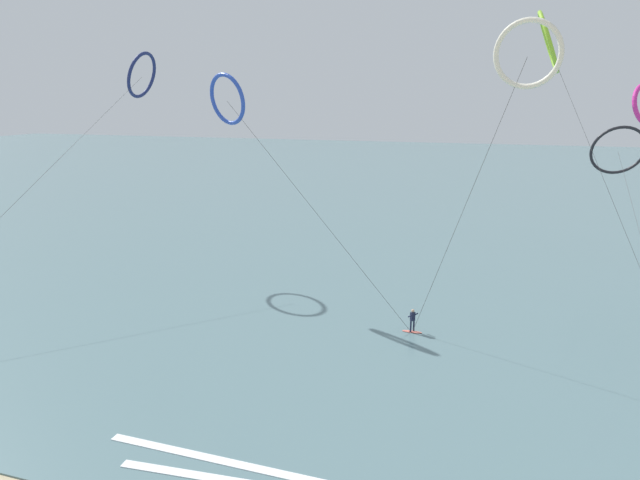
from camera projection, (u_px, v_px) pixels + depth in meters
name	position (u px, v px, depth m)	size (l,w,h in m)	color
sea_water	(451.00, 180.00, 114.21)	(400.00, 200.00, 0.08)	slate
surfer_coral	(412.00, 322.00, 39.75)	(1.40, 0.73, 1.70)	#EA7260
kite_ivory	(528.00, 54.00, 31.33)	(8.02, 3.39, 20.31)	silver
kite_navy	(142.00, 75.00, 53.09)	(2.90, 31.51, 20.26)	navy
kite_cobalt	(227.00, 99.00, 45.22)	(18.22, 6.06, 18.01)	#2647B7
kite_lime	(549.00, 42.00, 47.27)	(10.30, 12.95, 23.12)	#8CC62D
kite_charcoal	(618.00, 151.00, 57.21)	(5.70, 22.68, 13.48)	black
wave_crest_far	(235.00, 465.00, 25.51)	(13.02, 0.50, 0.12)	white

